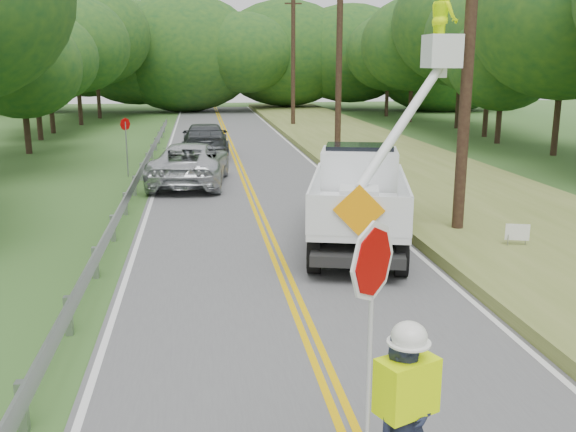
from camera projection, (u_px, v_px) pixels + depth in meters
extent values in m
cube|color=#535356|center=(255.00, 204.00, 21.15)|extent=(7.20, 96.00, 0.02)
cube|color=#E8AF00|center=(252.00, 203.00, 21.13)|extent=(0.12, 96.00, 0.00)
cube|color=#E8AF00|center=(258.00, 203.00, 21.16)|extent=(0.12, 96.00, 0.00)
cube|color=silver|center=(150.00, 206.00, 20.68)|extent=(0.12, 96.00, 0.00)
cube|color=silver|center=(355.00, 200.00, 21.61)|extent=(0.12, 96.00, 0.00)
cube|color=gray|center=(22.00, 407.00, 8.00)|extent=(0.12, 0.14, 0.70)
cube|color=gray|center=(68.00, 316.00, 10.89)|extent=(0.12, 0.14, 0.70)
cube|color=gray|center=(95.00, 263.00, 13.77)|extent=(0.12, 0.14, 0.70)
cube|color=gray|center=(113.00, 228.00, 16.66)|extent=(0.12, 0.14, 0.70)
cube|color=gray|center=(125.00, 204.00, 19.55)|extent=(0.12, 0.14, 0.70)
cube|color=gray|center=(134.00, 186.00, 22.44)|extent=(0.12, 0.14, 0.70)
cube|color=gray|center=(142.00, 172.00, 25.33)|extent=(0.12, 0.14, 0.70)
cube|color=gray|center=(147.00, 161.00, 28.21)|extent=(0.12, 0.14, 0.70)
cube|color=gray|center=(152.00, 152.00, 31.10)|extent=(0.12, 0.14, 0.70)
cube|color=gray|center=(156.00, 144.00, 33.99)|extent=(0.12, 0.14, 0.70)
cube|color=gray|center=(159.00, 138.00, 36.88)|extent=(0.12, 0.14, 0.70)
cube|color=gray|center=(162.00, 132.00, 39.76)|extent=(0.12, 0.14, 0.70)
cube|color=gray|center=(164.00, 128.00, 42.65)|extent=(0.12, 0.14, 0.70)
cube|color=gray|center=(134.00, 184.00, 21.43)|extent=(0.05, 48.00, 0.34)
cylinder|color=black|center=(469.00, 46.00, 15.84)|extent=(0.30, 0.30, 10.00)
cylinder|color=black|center=(339.00, 54.00, 30.27)|extent=(0.30, 0.30, 10.00)
cylinder|color=black|center=(293.00, 57.00, 44.71)|extent=(0.30, 0.30, 10.00)
cube|color=black|center=(293.00, 3.00, 43.86)|extent=(1.20, 0.10, 0.10)
cube|color=#5E6D2C|center=(458.00, 194.00, 22.07)|extent=(7.00, 96.00, 0.30)
cylinder|color=#332319|center=(27.00, 129.00, 32.59)|extent=(0.32, 0.32, 2.59)
ellipsoid|color=#18431D|center=(21.00, 65.00, 31.84)|extent=(6.05, 6.05, 5.32)
cylinder|color=#332319|center=(39.00, 121.00, 38.39)|extent=(0.32, 0.32, 2.35)
ellipsoid|color=#18431D|center=(35.00, 72.00, 37.72)|extent=(5.48, 5.48, 4.82)
cylinder|color=#332319|center=(52.00, 112.00, 42.13)|extent=(0.32, 0.32, 2.85)
ellipsoid|color=#18431D|center=(47.00, 58.00, 41.32)|extent=(6.64, 6.64, 5.85)
cylinder|color=#332319|center=(80.00, 102.00, 47.65)|extent=(0.32, 0.32, 3.43)
ellipsoid|color=#18431D|center=(75.00, 45.00, 46.67)|extent=(8.00, 8.00, 7.04)
cylinder|color=#332319|center=(98.00, 95.00, 53.42)|extent=(0.32, 0.32, 3.95)
ellipsoid|color=#18431D|center=(94.00, 35.00, 52.29)|extent=(9.21, 9.21, 8.10)
cylinder|color=#332319|center=(557.00, 116.00, 31.81)|extent=(0.32, 0.32, 3.96)
ellipsoid|color=#18431D|center=(567.00, 15.00, 30.67)|extent=(9.25, 9.25, 8.14)
cylinder|color=#332319|center=(499.00, 120.00, 36.78)|extent=(0.32, 0.32, 2.69)
ellipsoid|color=#18431D|center=(503.00, 62.00, 36.00)|extent=(6.28, 6.28, 5.52)
cylinder|color=#332319|center=(486.00, 109.00, 40.01)|extent=(0.32, 0.32, 3.54)
ellipsoid|color=#18431D|center=(491.00, 38.00, 38.99)|extent=(8.27, 8.27, 7.28)
cylinder|color=#332319|center=(458.00, 99.00, 45.22)|extent=(0.32, 0.32, 4.23)
ellipsoid|color=#18431D|center=(463.00, 23.00, 44.01)|extent=(9.86, 9.86, 8.68)
cylinder|color=#332319|center=(411.00, 100.00, 50.14)|extent=(0.32, 0.32, 3.48)
ellipsoid|color=#18431D|center=(413.00, 44.00, 49.14)|extent=(8.13, 8.13, 7.15)
cylinder|color=#332319|center=(387.00, 98.00, 55.53)|extent=(0.32, 0.32, 3.17)
ellipsoid|color=#18431D|center=(388.00, 53.00, 54.62)|extent=(7.40, 7.40, 6.51)
ellipsoid|color=#18431D|center=(34.00, 53.00, 59.85)|extent=(12.65, 9.48, 9.48)
ellipsoid|color=#18431D|center=(86.00, 53.00, 59.87)|extent=(10.93, 8.19, 8.19)
ellipsoid|color=#18431D|center=(137.00, 53.00, 59.69)|extent=(12.84, 9.63, 9.63)
ellipsoid|color=#18431D|center=(183.00, 53.00, 60.02)|extent=(14.73, 11.05, 11.05)
ellipsoid|color=#18431D|center=(242.00, 53.00, 59.07)|extent=(9.95, 7.46, 7.46)
ellipsoid|color=#18431D|center=(286.00, 54.00, 62.96)|extent=(13.86, 10.39, 10.39)
ellipsoid|color=#18431D|center=(351.00, 54.00, 63.05)|extent=(12.87, 9.65, 9.65)
ellipsoid|color=#18431D|center=(392.00, 54.00, 62.72)|extent=(10.21, 7.66, 7.66)
ellipsoid|color=#18431D|center=(445.00, 53.00, 61.41)|extent=(15.56, 11.67, 11.67)
imported|color=#191E33|center=(405.00, 425.00, 6.46)|extent=(0.83, 0.70, 1.94)
cube|color=#D5FF00|center=(407.00, 386.00, 6.35)|extent=(0.69, 0.57, 0.59)
ellipsoid|color=white|center=(409.00, 336.00, 6.23)|extent=(0.36, 0.36, 0.29)
cylinder|color=#B7B7B7|center=(368.00, 400.00, 6.18)|extent=(0.04, 0.04, 2.71)
cylinder|color=#A30102|center=(373.00, 261.00, 5.84)|extent=(0.56, 0.58, 0.78)
cylinder|color=black|center=(314.00, 253.00, 14.05)|extent=(0.50, 0.96, 0.92)
cylinder|color=black|center=(401.00, 256.00, 13.84)|extent=(0.50, 0.96, 0.92)
cylinder|color=black|center=(320.00, 231.00, 15.89)|extent=(0.50, 0.96, 0.92)
cylinder|color=black|center=(396.00, 233.00, 15.69)|extent=(0.50, 0.96, 0.92)
cylinder|color=black|center=(325.00, 210.00, 18.19)|extent=(0.50, 0.96, 0.92)
cylinder|color=black|center=(392.00, 211.00, 17.99)|extent=(0.50, 0.96, 0.92)
cube|color=black|center=(358.00, 227.00, 16.05)|extent=(3.45, 6.41, 0.24)
cube|color=silver|center=(358.00, 214.00, 15.29)|extent=(3.21, 4.79, 0.21)
cube|color=silver|center=(314.00, 194.00, 15.29)|extent=(1.14, 4.27, 0.86)
cube|color=silver|center=(404.00, 196.00, 15.06)|extent=(1.14, 4.27, 0.86)
cube|color=silver|center=(359.00, 216.00, 13.08)|extent=(2.14, 0.60, 0.86)
cube|color=silver|center=(359.00, 179.00, 18.36)|extent=(2.53, 2.29, 1.72)
cube|color=black|center=(359.00, 157.00, 18.39)|extent=(2.15, 1.67, 0.72)
cube|color=silver|center=(359.00, 205.00, 14.16)|extent=(1.04, 1.04, 0.76)
cube|color=silver|center=(442.00, 51.00, 15.77)|extent=(0.81, 0.81, 0.81)
imported|color=#D5FF00|center=(444.00, 19.00, 15.59)|extent=(0.62, 0.80, 1.65)
cube|color=#FF9604|center=(359.00, 210.00, 12.98)|extent=(1.06, 0.30, 1.08)
imported|color=#BABEC3|center=(190.00, 163.00, 24.33)|extent=(3.31, 6.08, 1.62)
imported|color=#3A3E42|center=(205.00, 139.00, 31.91)|extent=(2.33, 5.63, 1.63)
cylinder|color=gray|center=(127.00, 149.00, 25.95)|extent=(0.06, 0.06, 2.26)
cylinder|color=#A30102|center=(125.00, 124.00, 25.70)|extent=(0.37, 0.39, 0.51)
cube|color=white|center=(517.00, 232.00, 15.22)|extent=(0.55, 0.19, 0.40)
cylinder|color=gray|center=(507.00, 246.00, 15.27)|extent=(0.02, 0.02, 0.57)
cylinder|color=gray|center=(525.00, 245.00, 15.33)|extent=(0.02, 0.02, 0.57)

